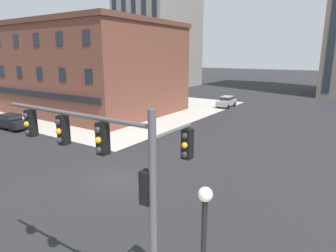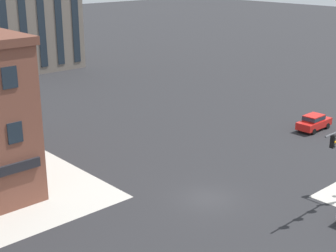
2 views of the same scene
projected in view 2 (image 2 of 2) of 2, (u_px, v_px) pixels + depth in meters
name	position (u px, v px, depth m)	size (l,w,h in m)	color
ground_plane	(208.00, 199.00, 38.32)	(320.00, 320.00, 0.00)	#262628
car_parked_curb	(314.00, 122.00, 53.58)	(4.43, 1.94, 1.68)	red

